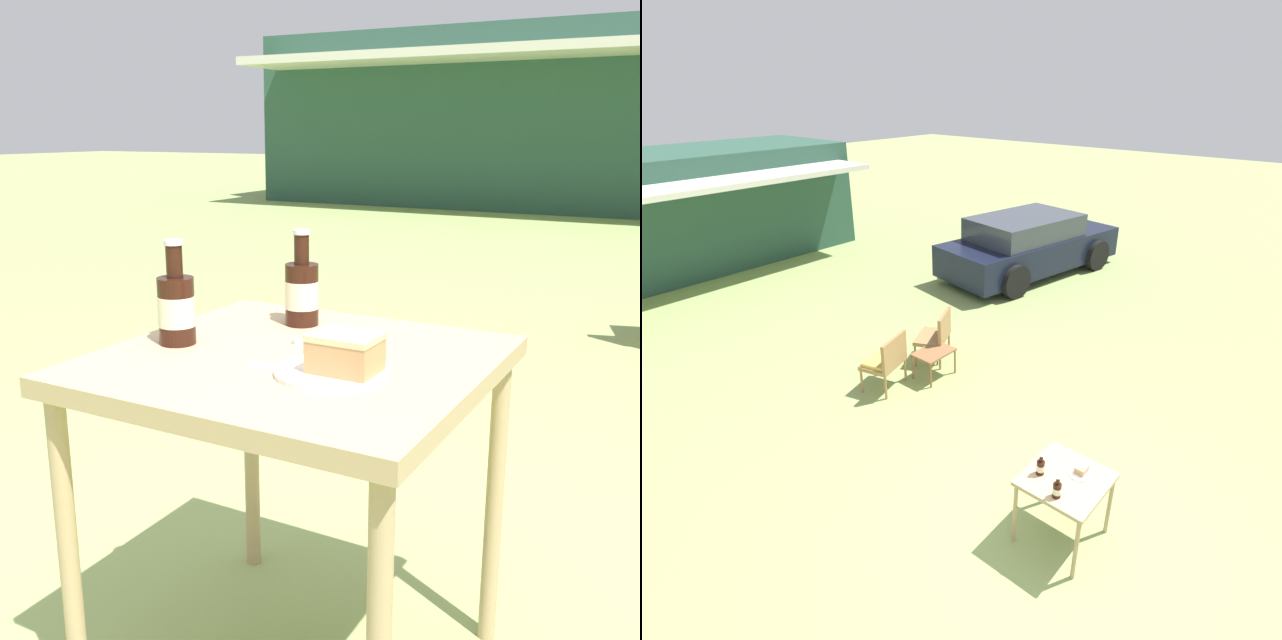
{
  "view_description": "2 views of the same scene",
  "coord_description": "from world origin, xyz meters",
  "views": [
    {
      "loc": [
        0.73,
        -1.24,
        1.19
      ],
      "look_at": [
        0.0,
        0.1,
        0.8
      ],
      "focal_mm": 42.0,
      "sensor_mm": 36.0,
      "label": 1
    },
    {
      "loc": [
        -3.33,
        -1.54,
        4.06
      ],
      "look_at": [
        1.73,
        2.72,
        0.9
      ],
      "focal_mm": 28.0,
      "sensor_mm": 36.0,
      "label": 2
    }
  ],
  "objects": [
    {
      "name": "wicker_chair_plain",
      "position": [
        1.77,
        3.27,
        0.48
      ],
      "size": [
        0.74,
        0.68,
        0.85
      ],
      "rotation": [
        0.0,
        0.0,
        3.61
      ],
      "color": "#9E7547",
      "rests_on": "ground_plane"
    },
    {
      "name": "garden_side_table",
      "position": [
        1.38,
        2.98,
        0.38
      ],
      "size": [
        0.59,
        0.42,
        0.43
      ],
      "color": "brown",
      "rests_on": "ground_plane"
    },
    {
      "name": "cola_bottle_far",
      "position": [
        -0.26,
        -0.05,
        0.83
      ],
      "size": [
        0.08,
        0.08,
        0.22
      ],
      "color": "black",
      "rests_on": "patio_table"
    },
    {
      "name": "ground_plane",
      "position": [
        0.0,
        0.0,
        0.0
      ],
      "size": [
        60.0,
        60.0,
        0.0
      ],
      "primitive_type": "plane",
      "color": "#8CA35B"
    },
    {
      "name": "loose_bottle_cap",
      "position": [
        -0.04,
        0.08,
        0.75
      ],
      "size": [
        0.03,
        0.03,
        0.01
      ],
      "color": "silver",
      "rests_on": "patio_table"
    },
    {
      "name": "parked_car",
      "position": [
        6.14,
        4.43,
        0.68
      ],
      "size": [
        4.61,
        2.55,
        1.37
      ],
      "rotation": [
        0.0,
        0.0,
        -0.18
      ],
      "color": "black",
      "rests_on": "ground_plane"
    },
    {
      "name": "fork",
      "position": [
        0.05,
        -0.08,
        0.75
      ],
      "size": [
        0.18,
        0.07,
        0.01
      ],
      "color": "silver",
      "rests_on": "patio_table"
    },
    {
      "name": "patio_table",
      "position": [
        0.0,
        0.0,
        0.66
      ],
      "size": [
        0.75,
        0.73,
        0.75
      ],
      "color": "tan",
      "rests_on": "ground_plane"
    },
    {
      "name": "cola_bottle_near",
      "position": [
        -0.11,
        0.22,
        0.83
      ],
      "size": [
        0.08,
        0.08,
        0.22
      ],
      "color": "black",
      "rests_on": "patio_table"
    },
    {
      "name": "cake_on_plate",
      "position": [
        0.14,
        -0.07,
        0.78
      ],
      "size": [
        0.22,
        0.22,
        0.08
      ],
      "color": "white",
      "rests_on": "patio_table"
    },
    {
      "name": "wicker_chair_cushioned",
      "position": [
        0.71,
        3.29,
        0.47
      ],
      "size": [
        0.7,
        0.6,
        0.85
      ],
      "rotation": [
        0.0,
        0.0,
        3.41
      ],
      "color": "#9E7547",
      "rests_on": "ground_plane"
    }
  ]
}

